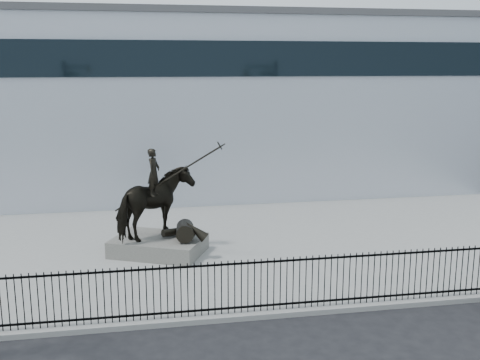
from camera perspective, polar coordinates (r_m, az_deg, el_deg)
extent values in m
plane|color=black|center=(14.58, 0.41, -15.92)|extent=(120.00, 120.00, 0.00)
cube|color=gray|center=(20.93, -3.16, -6.94)|extent=(30.00, 12.00, 0.15)
cube|color=silver|center=(32.86, -6.10, 7.68)|extent=(44.00, 14.00, 9.00)
cube|color=black|center=(15.55, -0.46, -12.84)|extent=(22.00, 0.05, 0.05)
cube|color=black|center=(15.08, -0.47, -8.51)|extent=(22.00, 0.05, 0.05)
cube|color=black|center=(15.31, -0.46, -10.80)|extent=(22.00, 0.03, 1.50)
cube|color=#524F4B|center=(20.28, -8.28, -6.59)|extent=(3.69, 3.22, 0.58)
imported|color=black|center=(19.86, -8.40, -2.43)|extent=(2.92, 3.09, 2.46)
imported|color=black|center=(19.66, -8.76, 0.77)|extent=(0.62, 0.72, 1.66)
cylinder|color=black|center=(19.54, -7.57, -0.01)|extent=(3.61, 1.72, 2.50)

